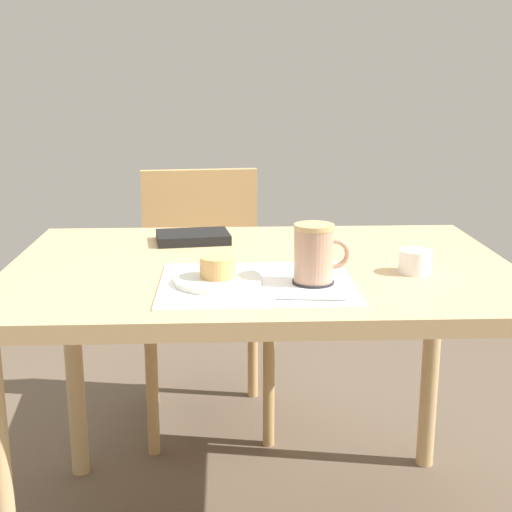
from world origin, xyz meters
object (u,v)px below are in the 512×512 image
wooden_chair (204,284)px  pastry_plate (218,280)px  coffee_mug (315,253)px  sugar_bowl (415,262)px  dining_table (260,297)px  small_book (193,237)px  pastry (218,267)px

wooden_chair → pastry_plate: wooden_chair is taller
coffee_mug → sugar_bowl: coffee_mug is taller
wooden_chair → coffee_mug: size_ratio=7.08×
dining_table → small_book: bearing=126.4°
sugar_bowl → coffee_mug: bearing=-160.4°
dining_table → coffee_mug: 0.25m
pastry → small_book: 0.39m
pastry → sugar_bowl: size_ratio=1.03×
dining_table → coffee_mug: (0.10, -0.18, 0.15)m
pastry_plate → sugar_bowl: size_ratio=2.55×
wooden_chair → small_book: 0.55m
pastry_plate → sugar_bowl: bearing=9.5°
sugar_bowl → small_book: sugar_bowl is taller
dining_table → small_book: small_book is taller
pastry → sugar_bowl: bearing=9.5°
wooden_chair → coffee_mug: coffee_mug is taller
pastry → coffee_mug: 0.20m
dining_table → sugar_bowl: bearing=-16.3°
dining_table → pastry_plate: pastry_plate is taller
dining_table → pastry: size_ratio=15.54×
wooden_chair → pastry_plate: 0.91m
small_book → coffee_mug: bearing=-64.6°
dining_table → coffee_mug: size_ratio=9.71×
wooden_chair → sugar_bowl: bearing=115.2°
pastry_plate → small_book: bearing=99.9°
wooden_chair → sugar_bowl: 0.97m
pastry_plate → sugar_bowl: (0.42, 0.07, 0.02)m
coffee_mug → small_book: coffee_mug is taller
coffee_mug → dining_table: bearing=119.6°
coffee_mug → sugar_bowl: (0.23, 0.08, -0.04)m
pastry_plate → pastry: size_ratio=2.47×
coffee_mug → small_book: (-0.26, 0.39, -0.05)m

